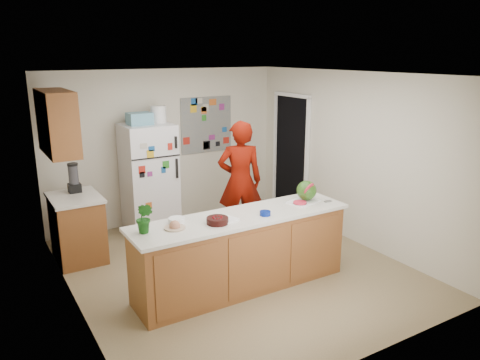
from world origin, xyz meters
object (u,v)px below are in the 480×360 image
person (240,181)px  watermelon (307,190)px  refrigerator (149,178)px  cherry_bowl (217,221)px

person → watermelon: person is taller
person → watermelon: (0.21, -1.29, 0.15)m
refrigerator → cherry_bowl: (-0.12, -2.47, 0.11)m
refrigerator → watermelon: refrigerator is taller
refrigerator → person: person is taller
person → watermelon: bearing=122.1°
refrigerator → person: (1.03, -1.05, 0.05)m
refrigerator → watermelon: bearing=-62.1°
watermelon → cherry_bowl: size_ratio=1.03×
refrigerator → cherry_bowl: refrigerator is taller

